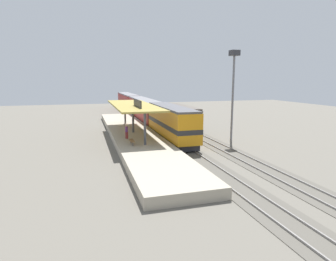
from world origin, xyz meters
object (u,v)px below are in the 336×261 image
(platform_bench, at_px, (132,141))
(freight_car, at_px, (181,116))
(locomotive, at_px, (171,123))
(light_mast, at_px, (234,77))
(person_waiting, at_px, (127,131))
(passenger_carriage_front, at_px, (144,110))
(passenger_carriage_rear, at_px, (128,102))

(platform_bench, xyz_separation_m, freight_car, (10.60, 14.10, 0.63))
(locomotive, xyz_separation_m, light_mast, (7.80, -1.96, 5.99))
(locomotive, xyz_separation_m, person_waiting, (-6.07, -1.28, -0.56))
(platform_bench, relative_size, locomotive, 0.12)
(platform_bench, relative_size, person_waiting, 0.99)
(passenger_carriage_front, bearing_deg, freight_car, -61.84)
(locomotive, distance_m, person_waiting, 6.23)
(light_mast, distance_m, person_waiting, 15.36)
(passenger_carriage_rear, distance_m, light_mast, 41.94)
(light_mast, bearing_deg, person_waiting, 177.19)
(person_waiting, bearing_deg, platform_bench, -88.75)
(freight_car, bearing_deg, platform_bench, -126.94)
(passenger_carriage_rear, relative_size, person_waiting, 11.70)
(platform_bench, bearing_deg, locomotive, 38.03)
(passenger_carriage_rear, xyz_separation_m, person_waiting, (-6.07, -40.08, -0.46))
(passenger_carriage_front, bearing_deg, locomotive, -90.00)
(platform_bench, bearing_deg, person_waiting, 91.25)
(platform_bench, xyz_separation_m, locomotive, (6.00, 4.69, 1.07))
(passenger_carriage_rear, bearing_deg, light_mast, -79.17)
(passenger_carriage_rear, bearing_deg, platform_bench, -97.85)
(passenger_carriage_front, bearing_deg, passenger_carriage_rear, 90.00)
(light_mast, height_order, person_waiting, light_mast)
(platform_bench, xyz_separation_m, passenger_carriage_rear, (6.00, 43.49, 0.97))
(locomotive, bearing_deg, passenger_carriage_front, 90.00)
(platform_bench, height_order, freight_car, freight_car)
(light_mast, bearing_deg, platform_bench, -168.78)
(freight_car, xyz_separation_m, person_waiting, (-10.67, -10.68, -0.12))
(platform_bench, bearing_deg, passenger_carriage_front, 75.19)
(passenger_carriage_rear, bearing_deg, locomotive, -90.00)
(platform_bench, distance_m, light_mast, 15.74)
(locomotive, height_order, light_mast, light_mast)
(passenger_carriage_front, bearing_deg, person_waiting, -107.49)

